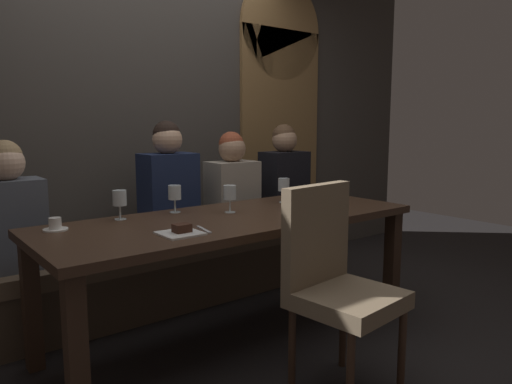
% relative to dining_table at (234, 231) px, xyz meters
% --- Properties ---
extents(ground, '(9.00, 9.00, 0.00)m').
position_rel_dining_table_xyz_m(ground, '(0.00, 0.00, -0.65)').
color(ground, black).
extents(back_wall_tiled, '(6.00, 0.12, 3.00)m').
position_rel_dining_table_xyz_m(back_wall_tiled, '(0.00, 1.22, 0.85)').
color(back_wall_tiled, '#423D38').
rests_on(back_wall_tiled, ground).
extents(arched_door, '(0.90, 0.05, 2.55)m').
position_rel_dining_table_xyz_m(arched_door, '(1.35, 1.15, 0.71)').
color(arched_door, olive).
rests_on(arched_door, ground).
extents(dining_table, '(2.20, 0.84, 0.74)m').
position_rel_dining_table_xyz_m(dining_table, '(0.00, 0.00, 0.00)').
color(dining_table, '#342217').
rests_on(dining_table, ground).
extents(banquette_bench, '(2.50, 0.44, 0.45)m').
position_rel_dining_table_xyz_m(banquette_bench, '(0.00, 0.70, -0.42)').
color(banquette_bench, '#4A3C2E').
rests_on(banquette_bench, ground).
extents(chair_near_side, '(0.48, 0.48, 0.98)m').
position_rel_dining_table_xyz_m(chair_near_side, '(0.06, -0.72, -0.09)').
color(chair_near_side, '#3D281C').
rests_on(chair_near_side, ground).
extents(diner_redhead, '(0.36, 0.24, 0.73)m').
position_rel_dining_table_xyz_m(diner_redhead, '(-1.03, 0.71, 0.14)').
color(diner_redhead, '#4C515B').
rests_on(diner_redhead, banquette_bench).
extents(diner_bearded, '(0.36, 0.24, 0.84)m').
position_rel_dining_table_xyz_m(diner_bearded, '(-0.04, 0.70, 0.19)').
color(diner_bearded, '#192342').
rests_on(diner_bearded, banquette_bench).
extents(diner_far_end, '(0.36, 0.24, 0.76)m').
position_rel_dining_table_xyz_m(diner_far_end, '(0.47, 0.67, 0.15)').
color(diner_far_end, '#9E9384').
rests_on(diner_far_end, banquette_bench).
extents(diner_near_end, '(0.36, 0.24, 0.81)m').
position_rel_dining_table_xyz_m(diner_near_end, '(1.00, 0.69, 0.18)').
color(diner_near_end, black).
rests_on(diner_near_end, banquette_bench).
extents(wine_glass_end_right, '(0.08, 0.08, 0.16)m').
position_rel_dining_table_xyz_m(wine_glass_end_right, '(-0.56, 0.31, 0.20)').
color(wine_glass_end_right, silver).
rests_on(wine_glass_end_right, dining_table).
extents(wine_glass_end_left, '(0.08, 0.08, 0.16)m').
position_rel_dining_table_xyz_m(wine_glass_end_left, '(0.54, 0.18, 0.20)').
color(wine_glass_end_left, silver).
rests_on(wine_glass_end_left, dining_table).
extents(wine_glass_far_left, '(0.08, 0.08, 0.16)m').
position_rel_dining_table_xyz_m(wine_glass_far_left, '(-0.21, 0.31, 0.20)').
color(wine_glass_far_left, silver).
rests_on(wine_glass_far_left, dining_table).
extents(wine_glass_center_front, '(0.08, 0.08, 0.16)m').
position_rel_dining_table_xyz_m(wine_glass_center_front, '(0.04, 0.10, 0.20)').
color(wine_glass_center_front, silver).
rests_on(wine_glass_center_front, dining_table).
extents(espresso_cup, '(0.12, 0.12, 0.06)m').
position_rel_dining_table_xyz_m(espresso_cup, '(-0.92, 0.25, 0.11)').
color(espresso_cup, white).
rests_on(espresso_cup, dining_table).
extents(dessert_plate, '(0.19, 0.19, 0.05)m').
position_rel_dining_table_xyz_m(dessert_plate, '(-0.47, -0.21, 0.10)').
color(dessert_plate, white).
rests_on(dessert_plate, dining_table).
extents(fork_on_table, '(0.05, 0.17, 0.01)m').
position_rel_dining_table_xyz_m(fork_on_table, '(-0.33, -0.20, 0.09)').
color(fork_on_table, silver).
rests_on(fork_on_table, dining_table).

